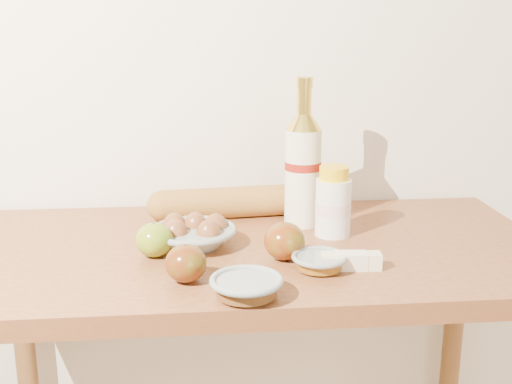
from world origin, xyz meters
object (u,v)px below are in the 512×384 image
at_px(table, 255,300).
at_px(cream_bottle, 333,204).
at_px(bourbon_bottle, 303,166).
at_px(egg_bowl, 194,234).
at_px(baguette, 240,202).

distance_m(table, cream_bottle, 0.26).
xyz_separation_m(bourbon_bottle, egg_bowl, (-0.24, -0.12, -0.11)).
relative_size(bourbon_bottle, baguette, 0.75).
relative_size(egg_bowl, baguette, 0.46).
relative_size(table, bourbon_bottle, 3.67).
bearing_deg(baguette, egg_bowl, -125.41).
xyz_separation_m(cream_bottle, egg_bowl, (-0.29, -0.04, -0.04)).
height_order(cream_bottle, egg_bowl, cream_bottle).
bearing_deg(table, bourbon_bottle, 46.84).
xyz_separation_m(table, baguette, (-0.02, 0.19, 0.16)).
relative_size(cream_bottle, baguette, 0.35).
xyz_separation_m(egg_bowl, baguette, (0.11, 0.19, 0.01)).
bearing_deg(table, egg_bowl, 176.91).
relative_size(cream_bottle, egg_bowl, 0.76).
bearing_deg(cream_bottle, egg_bowl, 179.53).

